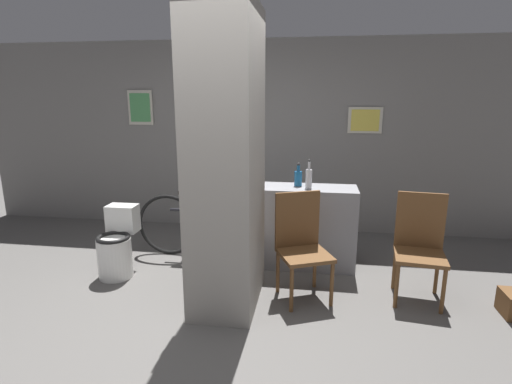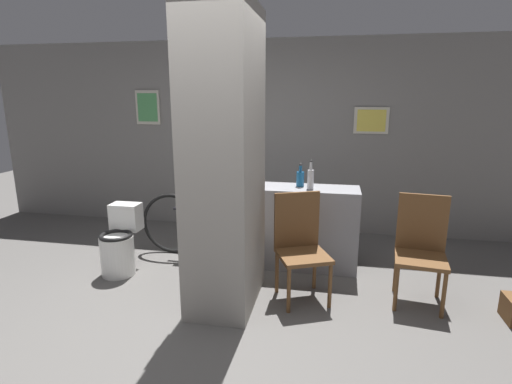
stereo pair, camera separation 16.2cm
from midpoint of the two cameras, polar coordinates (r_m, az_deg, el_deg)
name	(u,v)px [view 2 (the right image)]	position (r m, az deg, el deg)	size (l,w,h in m)	color
ground_plane	(201,324)	(3.54, -6.57, -18.27)	(14.00, 14.00, 0.00)	#5B5956
wall_back	(258,137)	(5.60, 1.15, 7.84)	(8.00, 0.09, 2.60)	gray
pillar_center	(225,162)	(3.47, -3.18, 4.24)	(0.59, 0.93, 2.60)	gray
counter_shelf	(291,226)	(4.47, 6.09, -4.92)	(1.45, 0.44, 0.90)	gray
toilet	(120,244)	(4.52, -17.93, -7.14)	(0.35, 0.51, 0.72)	white
chair_near_pillar	(300,243)	(3.77, 7.57, -7.22)	(0.58, 0.58, 0.99)	brown
chair_by_doorway	(421,246)	(3.99, 23.59, -7.08)	(0.49, 0.49, 0.99)	brown
bicycle	(209,225)	(4.73, -5.82, -4.72)	(1.66, 0.42, 0.79)	black
bottle_tall	(311,178)	(4.27, 8.88, 1.96)	(0.07, 0.07, 0.31)	silver
bottle_short	(300,178)	(4.38, 7.39, 2.01)	(0.09, 0.09, 0.26)	#19598C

